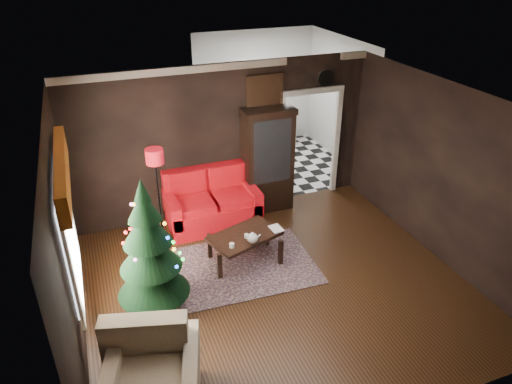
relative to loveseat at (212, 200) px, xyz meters
name	(u,v)px	position (x,y,z in m)	size (l,w,h in m)	color
floor	(277,286)	(0.40, -2.05, -0.50)	(5.50, 5.50, 0.00)	black
ceiling	(282,105)	(0.40, -2.05, 2.30)	(5.50, 5.50, 0.00)	white
wall_back	(225,141)	(0.40, 0.45, 0.90)	(5.50, 5.50, 0.00)	black
wall_front	(386,329)	(0.40, -4.55, 0.90)	(5.50, 5.50, 0.00)	black
wall_left	(66,245)	(-2.35, -2.05, 0.90)	(5.50, 5.50, 0.00)	black
wall_right	(443,174)	(3.15, -2.05, 0.90)	(5.50, 5.50, 0.00)	black
doorway	(308,146)	(2.10, 0.45, 0.55)	(1.10, 0.10, 2.10)	beige
left_window	(68,233)	(-2.31, -1.85, 0.95)	(0.05, 1.60, 1.40)	white
valance	(62,171)	(-2.23, -1.85, 1.77)	(0.12, 2.10, 0.35)	#8E4411
kitchen_floor	(277,165)	(2.10, 1.95, -0.50)	(3.00, 3.00, 0.00)	silver
kitchen_window	(255,77)	(2.10, 3.40, 1.20)	(0.70, 0.06, 0.70)	white
rug	(243,266)	(0.08, -1.41, -0.49)	(2.24, 1.63, 0.01)	#32242B
loveseat	(212,200)	(0.00, 0.00, 0.00)	(1.70, 0.90, 1.00)	maroon
curio_cabinet	(268,162)	(1.15, 0.22, 0.45)	(0.90, 0.45, 1.90)	black
floor_lamp	(159,201)	(-0.97, -0.32, 0.33)	(0.31, 0.31, 1.84)	black
christmas_tree	(149,247)	(-1.39, -1.92, 0.55)	(0.98, 0.98, 1.87)	black
armchair	(153,378)	(-1.67, -3.50, -0.04)	(1.01, 1.01, 1.03)	tan
coffee_table	(245,247)	(0.16, -1.28, -0.24)	(1.09, 0.66, 0.49)	black
teapot	(252,238)	(0.19, -1.54, 0.09)	(0.19, 0.19, 0.18)	silver
cup_a	(246,236)	(0.16, -1.37, 0.03)	(0.07, 0.07, 0.06)	silver
cup_b	(232,245)	(-0.14, -1.54, 0.04)	(0.08, 0.08, 0.07)	white
book	(271,224)	(0.59, -1.32, 0.13)	(0.18, 0.02, 0.25)	#8E775E
wall_clock	(326,78)	(2.35, 0.40, 1.88)	(0.32, 0.32, 0.06)	silver
painting	(265,91)	(1.15, 0.41, 1.75)	(0.62, 0.05, 0.52)	#A16C45
kitchen_counter	(259,130)	(2.10, 3.15, -0.05)	(1.80, 0.60, 0.90)	white
kitchen_table	(270,157)	(1.80, 1.65, -0.12)	(0.70, 0.70, 0.75)	brown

